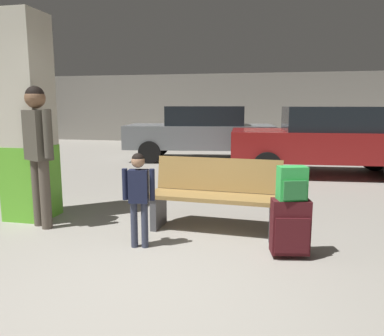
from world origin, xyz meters
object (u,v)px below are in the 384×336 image
at_px(parked_car_far, 201,131).
at_px(backpack_bright, 292,184).
at_px(bench, 215,195).
at_px(adult, 38,142).
at_px(parked_car_near, 328,139).
at_px(child, 139,190).
at_px(suitcase, 290,227).
at_px(structural_pillar, 27,119).

bearing_deg(parked_car_far, backpack_bright, -71.96).
bearing_deg(bench, adult, -171.30).
height_order(adult, parked_car_near, adult).
xyz_separation_m(child, adult, (-1.46, 0.41, 0.45)).
height_order(backpack_bright, adult, adult).
bearing_deg(adult, bench, 8.70).
height_order(parked_car_far, parked_car_near, same).
height_order(child, adult, adult).
distance_m(backpack_bright, adult, 3.09).
height_order(suitcase, backpack_bright, backpack_bright).
bearing_deg(structural_pillar, parked_car_far, 78.52).
bearing_deg(parked_car_far, structural_pillar, -101.48).
bearing_deg(structural_pillar, bench, -0.36).
xyz_separation_m(suitcase, parked_car_near, (0.98, 4.94, 0.48)).
bearing_deg(backpack_bright, child, -177.98).
xyz_separation_m(bench, parked_car_far, (-1.33, 6.07, 0.36)).
xyz_separation_m(adult, parked_car_far, (0.85, 6.41, -0.29)).
bearing_deg(structural_pillar, parked_car_near, 43.84).
relative_size(backpack_bright, parked_car_far, 0.08).
xyz_separation_m(bench, suitcase, (0.88, -0.69, -0.12)).
relative_size(bench, child, 1.56).
distance_m(child, adult, 1.58).
xyz_separation_m(child, parked_car_far, (-0.61, 6.82, 0.16)).
distance_m(structural_pillar, suitcase, 3.65).
xyz_separation_m(bench, adult, (-2.18, -0.33, 0.65)).
bearing_deg(child, suitcase, 2.03).
relative_size(structural_pillar, adult, 1.54).
height_order(structural_pillar, backpack_bright, structural_pillar).
bearing_deg(structural_pillar, backpack_bright, -11.64).
bearing_deg(parked_car_far, suitcase, -71.96).
xyz_separation_m(structural_pillar, backpack_bright, (3.43, -0.71, -0.58)).
xyz_separation_m(backpack_bright, adult, (-3.05, 0.36, 0.33)).
distance_m(backpack_bright, child, 1.60).
relative_size(bench, backpack_bright, 4.79).
height_order(child, parked_car_far, parked_car_far).
bearing_deg(child, adult, 164.11).
height_order(backpack_bright, parked_car_far, parked_car_far).
height_order(bench, child, child).
distance_m(adult, parked_car_near, 6.11).
distance_m(suitcase, backpack_bright, 0.45).
height_order(suitcase, parked_car_near, parked_car_near).
bearing_deg(child, parked_car_near, 62.76).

